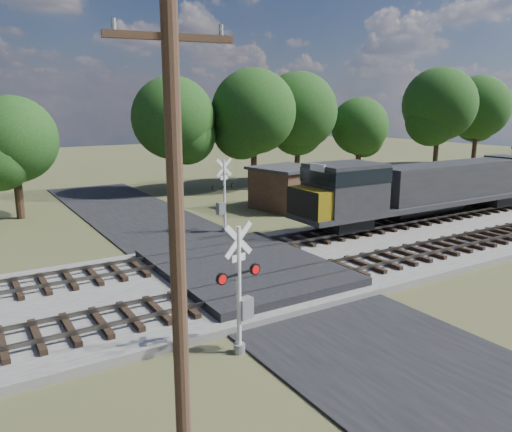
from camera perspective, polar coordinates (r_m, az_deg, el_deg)
ground at (r=22.28m, az=-0.80°, el=-7.23°), size 160.00×160.00×0.00m
ballast_bed at (r=28.75m, az=16.08°, el=-2.86°), size 140.00×10.00×0.30m
road at (r=22.27m, az=-0.80°, el=-7.13°), size 7.00×60.00×0.08m
crossing_panel at (r=22.58m, az=-1.45°, el=-6.11°), size 7.00×9.00×0.62m
track_near at (r=22.33m, az=8.81°, el=-6.21°), size 140.00×2.60×0.33m
track_far at (r=26.16m, az=1.72°, el=-3.27°), size 140.00×2.60×0.33m
crossing_signal_near at (r=15.42m, az=-1.72°, el=-9.53°), size 1.67×0.45×4.17m
crossing_signal_far at (r=29.80m, az=-3.76°, el=1.58°), size 1.82×0.46×4.54m
utility_pole at (r=9.55m, az=-9.00°, el=-3.38°), size 2.26×0.52×9.30m
equipment_shed at (r=37.15m, az=3.62°, el=3.28°), size 5.36×5.36×3.13m
treeline at (r=42.38m, az=-7.08°, el=11.77°), size 84.67×10.69×11.89m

